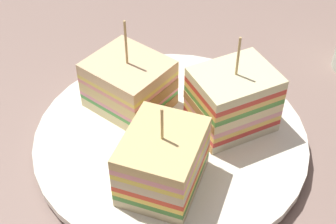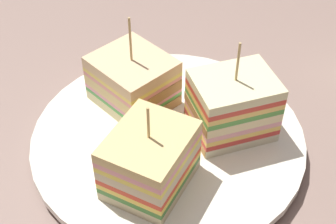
% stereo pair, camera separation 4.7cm
% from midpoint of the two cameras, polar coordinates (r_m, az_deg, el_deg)
% --- Properties ---
extents(ground_plane, '(0.99, 0.85, 0.02)m').
position_cam_midpoint_polar(ground_plane, '(0.50, -2.65, -4.74)').
color(ground_plane, '#836B60').
extents(plate, '(0.27, 0.27, 0.02)m').
position_cam_midpoint_polar(plate, '(0.49, -2.72, -3.25)').
color(plate, white).
rests_on(plate, ground_plane).
extents(sandwich_wedge_0, '(0.10, 0.09, 0.10)m').
position_cam_midpoint_polar(sandwich_wedge_0, '(0.48, 4.47, 1.28)').
color(sandwich_wedge_0, beige).
rests_on(sandwich_wedge_0, plate).
extents(sandwich_wedge_1, '(0.10, 0.10, 0.10)m').
position_cam_midpoint_polar(sandwich_wedge_1, '(0.51, -7.48, 3.10)').
color(sandwich_wedge_1, beige).
rests_on(sandwich_wedge_1, plate).
extents(sandwich_wedge_2, '(0.08, 0.09, 0.09)m').
position_cam_midpoint_polar(sandwich_wedge_2, '(0.42, -4.15, -5.94)').
color(sandwich_wedge_2, '#CEBD8E').
rests_on(sandwich_wedge_2, plate).
extents(chip_pile, '(0.06, 0.06, 0.02)m').
position_cam_midpoint_polar(chip_pile, '(0.48, -4.04, -2.39)').
color(chip_pile, '#EDD87C').
rests_on(chip_pile, plate).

